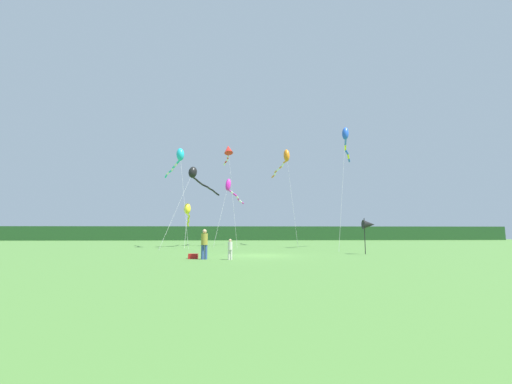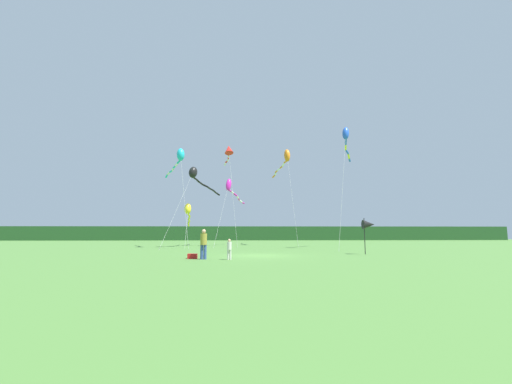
# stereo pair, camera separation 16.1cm
# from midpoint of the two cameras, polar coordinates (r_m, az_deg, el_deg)

# --- Properties ---
(ground_plane) EXTENTS (120.00, 120.00, 0.00)m
(ground_plane) POSITION_cam_midpoint_polar(r_m,az_deg,el_deg) (23.91, 0.86, -10.86)
(ground_plane) COLOR #477533
(distant_treeline) EXTENTS (108.00, 3.69, 2.79)m
(distant_treeline) POSITION_cam_midpoint_polar(r_m,az_deg,el_deg) (68.82, -1.41, -7.10)
(distant_treeline) COLOR #234C23
(distant_treeline) RESTS_ON ground
(person_adult) EXTENTS (0.40, 0.40, 1.83)m
(person_adult) POSITION_cam_midpoint_polar(r_m,az_deg,el_deg) (20.84, -8.77, -8.56)
(person_adult) COLOR #334C8C
(person_adult) RESTS_ON ground
(person_child) EXTENTS (0.27, 0.27, 1.24)m
(person_child) POSITION_cam_midpoint_polar(r_m,az_deg,el_deg) (20.38, -4.38, -9.58)
(person_child) COLOR silver
(person_child) RESTS_ON ground
(cooler_box) EXTENTS (0.59, 0.37, 0.31)m
(cooler_box) POSITION_cam_midpoint_polar(r_m,az_deg,el_deg) (21.49, -10.64, -10.78)
(cooler_box) COLOR red
(cooler_box) RESTS_ON ground
(banner_flag_pole) EXTENTS (0.90, 0.70, 2.71)m
(banner_flag_pole) POSITION_cam_midpoint_polar(r_m,az_deg,el_deg) (26.64, 18.94, -5.34)
(banner_flag_pole) COLOR black
(banner_flag_pole) RESTS_ON ground
(kite_black) EXTENTS (4.87, 10.76, 8.95)m
(kite_black) POSITION_cam_midpoint_polar(r_m,az_deg,el_deg) (37.49, -10.19, 2.86)
(kite_black) COLOR #B2B2B2
(kite_black) RESTS_ON ground
(kite_blue) EXTENTS (4.49, 9.41, 12.49)m
(kite_blue) POSITION_cam_midpoint_polar(r_m,az_deg,el_deg) (36.31, 15.34, 8.89)
(kite_blue) COLOR #B2B2B2
(kite_blue) RESTS_ON ground
(kite_red) EXTENTS (1.98, 7.86, 12.42)m
(kite_red) POSITION_cam_midpoint_polar(r_m,az_deg,el_deg) (41.39, -4.60, 7.08)
(kite_red) COLOR #B2B2B2
(kite_red) RESTS_ON ground
(kite_orange) EXTENTS (1.95, 10.01, 12.16)m
(kite_orange) POSITION_cam_midpoint_polar(r_m,az_deg,el_deg) (42.70, 5.23, 5.82)
(kite_orange) COLOR #B2B2B2
(kite_orange) RESTS_ON ground
(kite_cyan) EXTENTS (4.27, 8.09, 10.74)m
(kite_cyan) POSITION_cam_midpoint_polar(r_m,az_deg,el_deg) (37.20, -12.92, 5.84)
(kite_cyan) COLOR #B2B2B2
(kite_cyan) RESTS_ON ground
(kite_magenta) EXTENTS (3.38, 8.84, 8.08)m
(kite_magenta) POSITION_cam_midpoint_polar(r_m,az_deg,el_deg) (40.12, -4.23, 0.67)
(kite_magenta) COLOR #B2B2B2
(kite_magenta) RESTS_ON ground
(kite_yellow) EXTENTS (1.14, 8.78, 5.11)m
(kite_yellow) POSITION_cam_midpoint_polar(r_m,az_deg,el_deg) (39.22, -11.49, -3.16)
(kite_yellow) COLOR #B2B2B2
(kite_yellow) RESTS_ON ground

